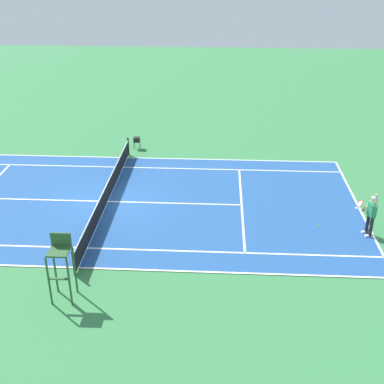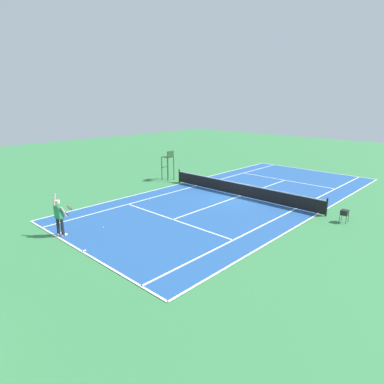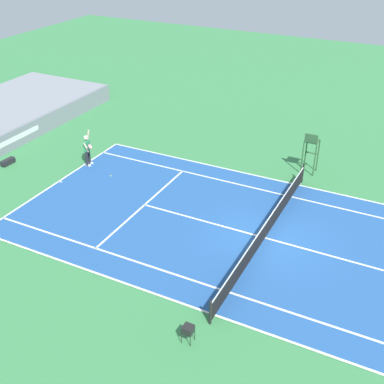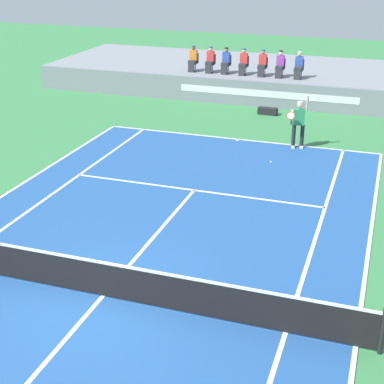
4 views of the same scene
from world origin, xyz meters
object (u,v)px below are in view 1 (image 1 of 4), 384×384
Objects in this scene: umpire_chair at (61,260)px; ball_hopper at (137,139)px; tennis_player at (371,214)px; tennis_ball at (319,226)px.

umpire_chair reaches higher than ball_hopper.
tennis_player is 2.98× the size of ball_hopper.
ball_hopper is (-14.25, 0.33, -0.98)m from umpire_chair.
tennis_ball is 11.22m from umpire_chair.
ball_hopper is at bearing -133.26° from tennis_ball.
umpire_chair is 14.29m from ball_hopper.
umpire_chair is 3.49× the size of ball_hopper.
umpire_chair reaches higher than tennis_player.
tennis_ball is 12.89m from ball_hopper.
umpire_chair is at bearing -60.80° from tennis_ball.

